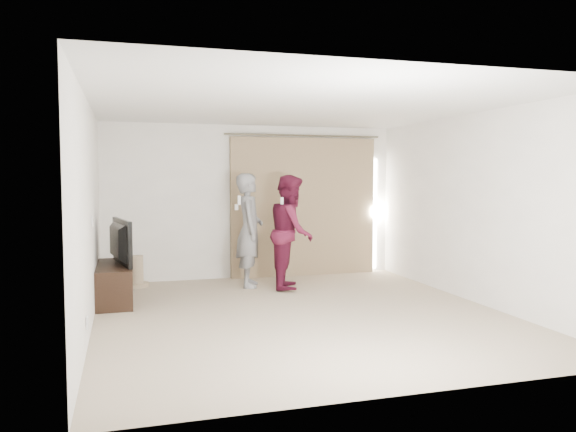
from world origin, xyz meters
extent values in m
plane|color=tan|center=(0.00, 0.00, 0.00)|extent=(5.50, 5.50, 0.00)
cube|color=white|center=(0.00, 2.75, 1.30)|extent=(5.00, 0.04, 2.60)
cube|color=white|center=(-2.50, 0.00, 1.30)|extent=(0.04, 5.50, 2.60)
cube|color=silver|center=(-2.48, 0.40, 1.20)|extent=(0.02, 0.08, 0.12)
cube|color=silver|center=(-2.48, -0.90, 0.30)|extent=(0.02, 0.08, 0.12)
cube|color=white|center=(0.00, 0.00, 2.60)|extent=(5.00, 5.50, 0.01)
cube|color=tan|center=(0.90, 2.68, 1.20)|extent=(2.60, 0.10, 2.40)
cylinder|color=#665E47|center=(0.90, 2.68, 2.44)|extent=(2.80, 0.03, 0.03)
cube|color=white|center=(2.26, 2.72, 1.05)|extent=(0.08, 0.04, 2.00)
cube|color=black|center=(-2.27, 1.38, 0.26)|extent=(0.47, 1.35, 0.52)
imported|color=black|center=(-2.27, 1.38, 0.83)|extent=(0.35, 1.09, 0.62)
cylinder|color=tan|center=(-1.95, 2.40, 0.03)|extent=(0.37, 0.37, 0.06)
cylinder|color=tan|center=(-1.95, 2.40, 0.28)|extent=(0.20, 0.20, 0.43)
imported|color=slate|center=(-0.24, 1.94, 0.89)|extent=(0.55, 0.72, 1.78)
cube|color=silver|center=(-0.42, 1.84, 1.37)|extent=(0.04, 0.04, 0.14)
cube|color=silver|center=(-0.42, 2.06, 1.25)|extent=(0.05, 0.05, 0.09)
imported|color=#551229|center=(0.36, 1.64, 0.88)|extent=(0.91, 1.02, 1.76)
cube|color=silver|center=(0.18, 1.54, 1.35)|extent=(0.04, 0.04, 0.14)
cube|color=silver|center=(0.18, 1.76, 1.23)|extent=(0.05, 0.05, 0.09)
camera|label=1|loc=(-2.11, -6.64, 1.73)|focal=35.00mm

